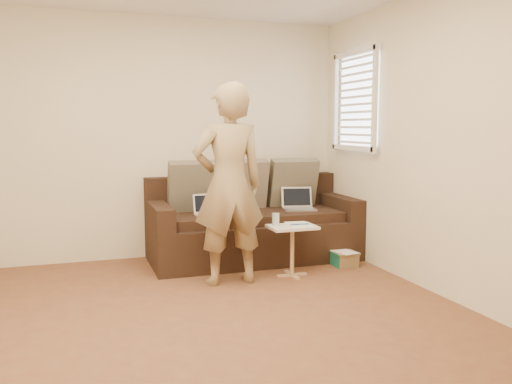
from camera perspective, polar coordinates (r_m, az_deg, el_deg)
floor at (r=4.01m, az=-4.51°, el=-13.94°), size 4.50×4.50×0.00m
wall_back at (r=5.95m, az=-10.02°, el=5.61°), size 4.00×0.00×4.00m
wall_front at (r=1.66m, az=14.64°, el=2.31°), size 4.00×0.00×4.00m
wall_right at (r=4.66m, az=20.00°, el=4.96°), size 0.00×4.50×4.50m
window_blinds at (r=5.88m, az=10.49°, el=9.48°), size 0.12×0.88×1.08m
sofa at (r=5.79m, az=-0.26°, el=-3.02°), size 2.20×0.95×0.85m
pillow_left at (r=5.78m, az=-6.58°, el=0.57°), size 0.55×0.29×0.57m
pillow_mid at (r=5.94m, az=-1.43°, el=0.78°), size 0.55×0.27×0.57m
pillow_right at (r=6.14m, az=3.93°, el=0.97°), size 0.55×0.28×0.57m
laptop_silver at (r=5.91m, az=4.64°, el=-1.91°), size 0.39×0.31×0.23m
laptop_white at (r=5.55m, az=-4.78°, el=-2.49°), size 0.32×0.25×0.22m
person at (r=4.84m, az=-2.90°, el=0.81°), size 0.68×0.47×1.82m
side_table at (r=5.19m, az=3.84°, el=-6.23°), size 0.45×0.31×0.49m
drinking_glass at (r=5.13m, az=2.10°, el=-2.91°), size 0.07×0.07×0.12m
scissors at (r=5.17m, az=4.63°, el=-3.43°), size 0.20×0.13×0.02m
paper_on_table at (r=5.21m, az=4.50°, el=-3.43°), size 0.25×0.33×0.00m
striped_box at (r=5.66m, az=9.34°, el=-6.97°), size 0.24×0.24×0.15m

